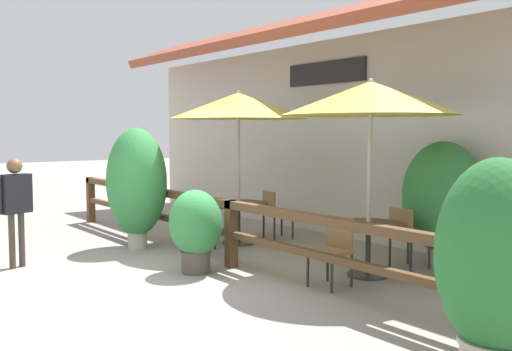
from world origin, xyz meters
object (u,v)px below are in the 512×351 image
(dining_table_middle, at_px, (368,234))
(potted_plant_tall_tropical, at_px, (442,198))
(potted_plant_small_flowering, at_px, (196,226))
(chair_middle_streetside, at_px, (333,247))
(chair_near_wallside, at_px, (275,212))
(dining_table_near, at_px, (238,211))
(chair_near_streetside, at_px, (201,220))
(potted_plant_broad_leaf, at_px, (137,183))
(patio_umbrella_middle, at_px, (370,98))
(potted_plant_corner_fern, at_px, (496,264))
(pedestrian, at_px, (15,198))
(chair_middle_wallside, at_px, (407,234))
(patio_umbrella_near, at_px, (238,106))

(dining_table_middle, height_order, potted_plant_tall_tropical, potted_plant_tall_tropical)
(potted_plant_small_flowering, bearing_deg, dining_table_middle, 47.74)
(dining_table_middle, height_order, chair_middle_streetside, chair_middle_streetside)
(chair_near_wallside, distance_m, potted_plant_tall_tropical, 3.08)
(dining_table_near, bearing_deg, chair_near_streetside, -88.26)
(chair_near_streetside, relative_size, potted_plant_broad_leaf, 0.44)
(patio_umbrella_middle, bearing_deg, potted_plant_corner_fern, -32.38)
(chair_near_streetside, height_order, potted_plant_broad_leaf, potted_plant_broad_leaf)
(patio_umbrella_middle, distance_m, potted_plant_small_flowering, 2.88)
(chair_middle_streetside, height_order, potted_plant_broad_leaf, potted_plant_broad_leaf)
(chair_near_wallside, bearing_deg, potted_plant_small_flowering, 125.93)
(potted_plant_tall_tropical, relative_size, pedestrian, 1.15)
(chair_middle_wallside, xyz_separation_m, potted_plant_corner_fern, (2.69, -2.47, 0.44))
(chair_near_streetside, distance_m, potted_plant_tall_tropical, 3.74)
(chair_middle_wallside, distance_m, pedestrian, 5.50)
(chair_near_wallside, relative_size, chair_middle_wallside, 1.00)
(chair_middle_streetside, bearing_deg, pedestrian, -145.89)
(potted_plant_tall_tropical, bearing_deg, potted_plant_broad_leaf, -141.57)
(potted_plant_broad_leaf, height_order, potted_plant_small_flowering, potted_plant_broad_leaf)
(patio_umbrella_near, xyz_separation_m, potted_plant_broad_leaf, (-0.69, -1.55, -1.27))
(chair_near_wallside, xyz_separation_m, chair_middle_streetside, (2.84, -1.43, 0.00))
(dining_table_near, height_order, chair_middle_wallside, chair_middle_wallside)
(dining_table_near, height_order, chair_middle_streetside, chair_middle_streetside)
(chair_near_streetside, height_order, chair_middle_wallside, same)
(potted_plant_small_flowering, bearing_deg, chair_near_streetside, 144.65)
(dining_table_near, xyz_separation_m, potted_plant_broad_leaf, (-0.69, -1.55, 0.52))
(chair_near_streetside, distance_m, dining_table_middle, 2.93)
(chair_near_wallside, distance_m, dining_table_middle, 2.86)
(potted_plant_broad_leaf, bearing_deg, pedestrian, -85.08)
(chair_near_streetside, distance_m, patio_umbrella_middle, 3.47)
(chair_near_wallside, distance_m, chair_middle_wallside, 2.84)
(dining_table_near, distance_m, chair_middle_streetside, 2.98)
(chair_middle_streetside, bearing_deg, potted_plant_tall_tropical, 81.00)
(chair_middle_wallside, xyz_separation_m, potted_plant_tall_tropical, (0.13, 0.63, 0.48))
(potted_plant_broad_leaf, bearing_deg, patio_umbrella_near, 65.84)
(dining_table_near, height_order, chair_near_wallside, chair_near_wallside)
(patio_umbrella_near, bearing_deg, potted_plant_tall_tropical, 24.92)
(chair_near_wallside, relative_size, potted_plant_small_flowering, 0.76)
(patio_umbrella_middle, relative_size, pedestrian, 1.69)
(chair_middle_streetside, bearing_deg, dining_table_middle, 89.97)
(potted_plant_small_flowering, bearing_deg, potted_plant_corner_fern, -0.48)
(dining_table_near, relative_size, chair_near_wallside, 1.16)
(dining_table_near, bearing_deg, potted_plant_broad_leaf, -114.16)
(patio_umbrella_middle, bearing_deg, chair_middle_streetside, -84.72)
(chair_middle_wallside, relative_size, pedestrian, 0.56)
(chair_middle_wallside, distance_m, potted_plant_corner_fern, 3.68)
(chair_near_streetside, height_order, pedestrian, pedestrian)
(patio_umbrella_near, relative_size, chair_middle_streetside, 3.02)
(patio_umbrella_middle, distance_m, dining_table_middle, 1.78)
(dining_table_near, relative_size, potted_plant_broad_leaf, 0.51)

